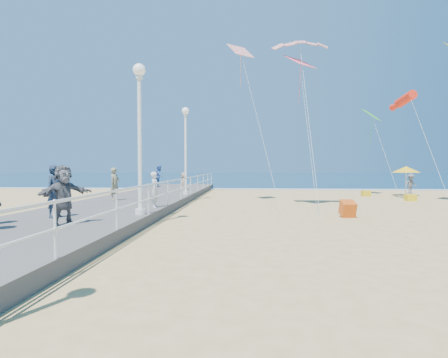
# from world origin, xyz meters

# --- Properties ---
(ground) EXTENTS (160.00, 160.00, 0.00)m
(ground) POSITION_xyz_m (0.00, 0.00, 0.00)
(ground) COLOR tan
(ground) RESTS_ON ground
(ocean) EXTENTS (160.00, 90.00, 0.05)m
(ocean) POSITION_xyz_m (0.00, 65.00, 0.01)
(ocean) COLOR #0B2B47
(ocean) RESTS_ON ground
(surf_line) EXTENTS (160.00, 1.20, 0.04)m
(surf_line) POSITION_xyz_m (0.00, 20.50, 0.03)
(surf_line) COLOR white
(surf_line) RESTS_ON ground
(boardwalk) EXTENTS (5.00, 44.00, 0.40)m
(boardwalk) POSITION_xyz_m (-7.50, 0.00, 0.20)
(boardwalk) COLOR #635E5A
(boardwalk) RESTS_ON ground
(railing) EXTENTS (0.05, 42.00, 0.55)m
(railing) POSITION_xyz_m (-5.05, 0.00, 1.25)
(railing) COLOR white
(railing) RESTS_ON boardwalk
(lamp_post_mid) EXTENTS (0.44, 0.44, 5.32)m
(lamp_post_mid) POSITION_xyz_m (-5.35, 0.00, 3.66)
(lamp_post_mid) COLOR white
(lamp_post_mid) RESTS_ON boardwalk
(lamp_post_far) EXTENTS (0.44, 0.44, 5.32)m
(lamp_post_far) POSITION_xyz_m (-5.35, 9.00, 3.66)
(lamp_post_far) COLOR white
(lamp_post_far) RESTS_ON boardwalk
(woman_holding_toddler) EXTENTS (0.36, 0.54, 1.48)m
(woman_holding_toddler) POSITION_xyz_m (-5.40, 2.16, 1.14)
(woman_holding_toddler) COLOR silver
(woman_holding_toddler) RESTS_ON boardwalk
(toddler_held) EXTENTS (0.34, 0.44, 0.90)m
(toddler_held) POSITION_xyz_m (-5.25, 2.31, 1.70)
(toddler_held) COLOR #2F5BB3
(toddler_held) RESTS_ON boardwalk
(spectator_0) EXTENTS (0.61, 0.75, 1.76)m
(spectator_0) POSITION_xyz_m (-7.94, -0.95, 1.28)
(spectator_0) COLOR #1C2A3E
(spectator_0) RESTS_ON boardwalk
(spectator_5) EXTENTS (1.29, 1.66, 1.76)m
(spectator_5) POSITION_xyz_m (-6.90, -2.30, 1.28)
(spectator_5) COLOR #595A5E
(spectator_5) RESTS_ON boardwalk
(spectator_6) EXTENTS (0.55, 0.69, 1.65)m
(spectator_6) POSITION_xyz_m (-8.26, 5.06, 1.23)
(spectator_6) COLOR #817A59
(spectator_6) RESTS_ON boardwalk
(beach_walker_a) EXTENTS (1.14, 0.87, 1.56)m
(beach_walker_a) POSITION_xyz_m (11.17, 16.08, 0.78)
(beach_walker_a) COLOR slate
(beach_walker_a) RESTS_ON ground
(beach_walker_c) EXTENTS (0.73, 0.93, 1.67)m
(beach_walker_c) POSITION_xyz_m (-6.31, 13.44, 0.84)
(beach_walker_c) COLOR gray
(beach_walker_c) RESTS_ON ground
(box_kite) EXTENTS (0.60, 0.75, 0.74)m
(box_kite) POSITION_xyz_m (2.59, 2.56, 0.30)
(box_kite) COLOR red
(box_kite) RESTS_ON ground
(beach_umbrella) EXTENTS (1.90, 1.90, 2.14)m
(beach_umbrella) POSITION_xyz_m (9.80, 13.84, 1.91)
(beach_umbrella) COLOR white
(beach_umbrella) RESTS_ON ground
(beach_chair_left) EXTENTS (0.55, 0.55, 0.40)m
(beach_chair_left) POSITION_xyz_m (6.80, 13.18, 0.20)
(beach_chair_left) COLOR gold
(beach_chair_left) RESTS_ON ground
(beach_chair_right) EXTENTS (0.55, 0.55, 0.40)m
(beach_chair_right) POSITION_xyz_m (8.43, 9.99, 0.20)
(beach_chair_right) COLOR gold
(beach_chair_right) RESTS_ON ground
(kite_parafoil) EXTENTS (2.85, 0.94, 0.65)m
(kite_parafoil) POSITION_xyz_m (1.08, 5.85, 8.37)
(kite_parafoil) COLOR red
(kite_windsock) EXTENTS (0.98, 2.52, 1.05)m
(kite_windsock) POSITION_xyz_m (7.92, 9.73, 6.18)
(kite_windsock) COLOR red
(kite_diamond_pink) EXTENTS (1.71, 1.69, 0.72)m
(kite_diamond_pink) POSITION_xyz_m (1.05, 5.76, 7.36)
(kite_diamond_pink) COLOR #FA5C78
(kite_diamond_green) EXTENTS (1.67, 1.75, 0.86)m
(kite_diamond_green) POSITION_xyz_m (7.50, 14.35, 5.90)
(kite_diamond_green) COLOR green
(kite_diamond_redwhite) EXTENTS (1.61, 1.56, 0.85)m
(kite_diamond_redwhite) POSITION_xyz_m (-1.99, 7.97, 8.70)
(kite_diamond_redwhite) COLOR red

